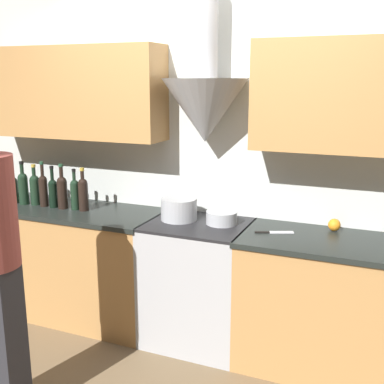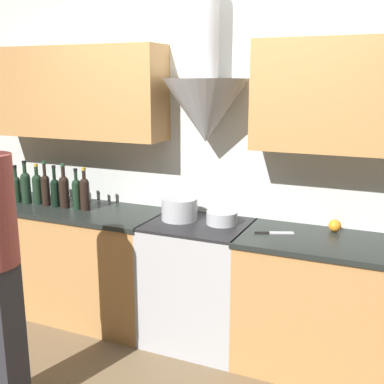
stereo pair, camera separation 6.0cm
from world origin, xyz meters
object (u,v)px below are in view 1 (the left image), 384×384
(wine_bottle_6, at_px, (53,191))
(wine_bottle_9, at_px, (83,193))
(wine_bottle_1, at_px, (6,184))
(wine_bottle_7, at_px, (62,190))
(wine_bottle_5, at_px, (43,189))
(wine_bottle_3, at_px, (23,187))
(stove_range, at_px, (197,282))
(wine_bottle_8, at_px, (75,193))
(orange_fruit, at_px, (334,225))
(wine_bottle_2, at_px, (14,188))
(mixing_bowl, at_px, (222,218))
(wine_bottle_4, at_px, (35,188))
(stock_pot, at_px, (179,209))

(wine_bottle_6, distance_m, wine_bottle_9, 0.28)
(wine_bottle_1, height_order, wine_bottle_7, wine_bottle_1)
(wine_bottle_5, bearing_deg, wine_bottle_3, -177.22)
(stove_range, height_order, wine_bottle_8, wine_bottle_8)
(orange_fruit, bearing_deg, wine_bottle_6, -173.89)
(wine_bottle_2, xyz_separation_m, mixing_bowl, (1.77, 0.10, -0.08))
(stove_range, xyz_separation_m, wine_bottle_2, (-1.61, -0.04, 0.57))
(wine_bottle_5, bearing_deg, wine_bottle_4, 171.08)
(wine_bottle_8, bearing_deg, wine_bottle_4, 179.89)
(wine_bottle_2, distance_m, stock_pot, 1.46)
(wine_bottle_4, xyz_separation_m, wine_bottle_6, (0.19, -0.01, -0.01))
(wine_bottle_2, bearing_deg, stove_range, 1.58)
(stove_range, bearing_deg, wine_bottle_4, -179.22)
(wine_bottle_1, height_order, wine_bottle_2, wine_bottle_1)
(wine_bottle_8, bearing_deg, wine_bottle_6, -176.60)
(wine_bottle_9, bearing_deg, orange_fruit, 6.75)
(wine_bottle_7, bearing_deg, wine_bottle_1, 178.43)
(stove_range, distance_m, wine_bottle_5, 1.44)
(stock_pot, bearing_deg, wine_bottle_1, -178.13)
(wine_bottle_8, bearing_deg, wine_bottle_2, -177.62)
(wine_bottle_5, distance_m, wine_bottle_8, 0.29)
(wine_bottle_3, relative_size, wine_bottle_8, 1.10)
(mixing_bowl, relative_size, orange_fruit, 2.65)
(mixing_bowl, bearing_deg, wine_bottle_4, -177.21)
(wine_bottle_7, relative_size, wine_bottle_8, 1.11)
(wine_bottle_3, bearing_deg, wine_bottle_4, 14.39)
(wine_bottle_3, height_order, stock_pot, wine_bottle_3)
(stove_range, relative_size, wine_bottle_1, 2.53)
(wine_bottle_5, relative_size, wine_bottle_9, 1.08)
(wine_bottle_8, bearing_deg, orange_fruit, 6.39)
(wine_bottle_4, distance_m, orange_fruit, 2.34)
(wine_bottle_1, xyz_separation_m, mixing_bowl, (1.88, 0.07, -0.10))
(stove_range, distance_m, wine_bottle_6, 1.35)
(wine_bottle_7, bearing_deg, wine_bottle_2, -178.52)
(stove_range, xyz_separation_m, orange_fruit, (0.91, 0.20, 0.49))
(wine_bottle_2, relative_size, orange_fruit, 3.74)
(wine_bottle_1, bearing_deg, wine_bottle_3, -7.65)
(wine_bottle_4, bearing_deg, wine_bottle_2, -172.76)
(wine_bottle_3, relative_size, orange_fruit, 4.25)
(wine_bottle_3, relative_size, wine_bottle_5, 0.97)
(mixing_bowl, distance_m, orange_fruit, 0.77)
(wine_bottle_7, height_order, mixing_bowl, wine_bottle_7)
(orange_fruit, bearing_deg, wine_bottle_7, -173.61)
(orange_fruit, bearing_deg, wine_bottle_1, -175.38)
(wine_bottle_4, height_order, mixing_bowl, wine_bottle_4)
(wine_bottle_5, bearing_deg, mixing_bowl, 3.57)
(wine_bottle_3, bearing_deg, wine_bottle_9, 2.13)
(wine_bottle_3, distance_m, wine_bottle_7, 0.38)
(wine_bottle_6, relative_size, wine_bottle_8, 1.04)
(wine_bottle_6, xyz_separation_m, mixing_bowl, (1.38, 0.09, -0.08))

